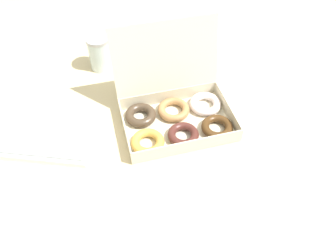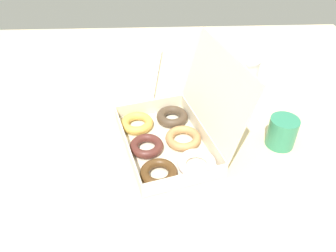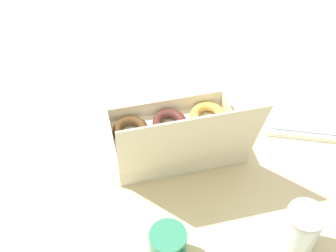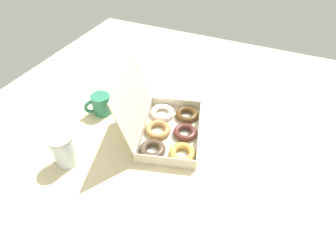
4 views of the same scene
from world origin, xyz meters
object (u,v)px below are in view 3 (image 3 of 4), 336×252
object	(u,v)px
keyboard	(329,122)
coffee_mug	(169,246)
glass_jar	(301,229)
donut_box	(177,139)

from	to	relation	value
keyboard	coffee_mug	size ratio (longest dim) A/B	3.57
glass_jar	donut_box	bearing A→B (deg)	-44.65
keyboard	glass_jar	xyz separation A→B (cm)	(14.51, 37.04, 5.23)
keyboard	glass_jar	world-z (taller)	glass_jar
keyboard	coffee_mug	distance (cm)	59.58
glass_jar	coffee_mug	bearing A→B (deg)	8.55
keyboard	glass_jar	distance (cm)	40.12
donut_box	keyboard	bearing A→B (deg)	-166.65
donut_box	keyboard	distance (cm)	43.17
donut_box	glass_jar	world-z (taller)	donut_box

